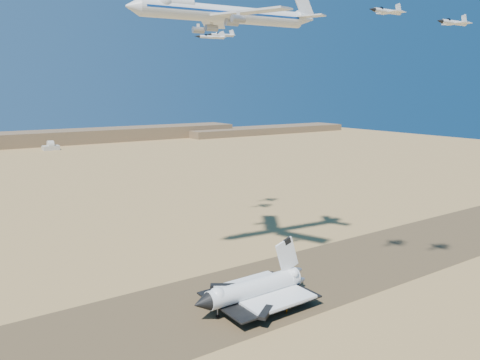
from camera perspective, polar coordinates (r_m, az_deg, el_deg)
ground at (r=171.53m, az=0.32°, el=-14.02°), size 1200.00×1200.00×0.00m
runway at (r=171.52m, az=0.32°, el=-14.01°), size 600.00×50.00×0.06m
ridgeline at (r=676.34m, az=-20.96°, el=4.69°), size 960.00×90.00×18.00m
shuttle at (r=162.12m, az=1.65°, el=-13.28°), size 44.15×27.26×21.80m
carrier_747 at (r=178.14m, az=-2.43°, el=19.60°), size 75.55×58.10×18.77m
crew_a at (r=163.14m, az=5.69°, el=-15.08°), size 0.61×0.75×1.77m
crew_b at (r=163.28m, az=6.14°, el=-15.08°), size 0.58×0.87×1.67m
crew_c at (r=159.92m, az=5.71°, el=-15.62°), size 1.24×1.01×1.89m
chase_jet_a at (r=164.02m, az=17.45°, el=19.05°), size 15.03×7.96×3.74m
chase_jet_b at (r=167.30m, az=24.56°, el=17.08°), size 14.69×7.88×3.66m
chase_jet_c at (r=231.33m, az=-3.53°, el=17.02°), size 15.50×8.67×3.88m
chase_jet_d at (r=246.28m, az=-2.24°, el=17.25°), size 15.10×8.47×3.79m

